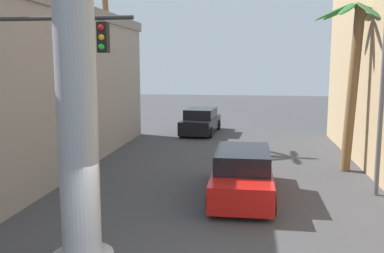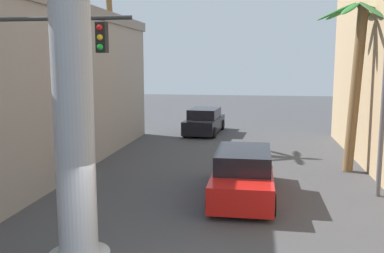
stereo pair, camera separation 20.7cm
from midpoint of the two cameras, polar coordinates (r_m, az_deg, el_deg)
name	(u,v)px [view 2 (the right image)]	position (r m, az deg, el deg)	size (l,w,h in m)	color
ground_plane	(207,175)	(16.90, 2.42, -6.52)	(85.24, 85.24, 0.00)	#424244
neon_sign_pole	(69,0)	(8.22, -15.34, 15.92)	(3.08, 1.19, 11.71)	#9E9EA3
street_lamp	(375,52)	(14.96, 23.57, 9.10)	(2.55, 0.28, 7.86)	#59595E
traffic_light_mast	(3,82)	(11.53, -23.45, 5.48)	(4.96, 0.32, 5.50)	#333333
car_lead	(243,174)	(14.30, 7.26, -6.30)	(2.02, 5.08, 1.56)	black
car_far	(204,121)	(26.81, 1.89, 0.68)	(2.25, 4.79, 1.56)	black
palm_tree_mid_left	(55,66)	(17.79, -17.51, 7.74)	(2.95, 3.09, 6.54)	brown
palm_tree_mid_right	(356,68)	(18.25, 21.30, 7.28)	(3.18, 2.92, 6.76)	brown
palm_tree_far_left	(112,37)	(24.76, -10.34, 11.68)	(3.27, 3.19, 9.17)	brown
pedestrian_far_left	(113,130)	(22.19, -10.29, -0.46)	(0.42, 0.42, 1.67)	#3F3833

